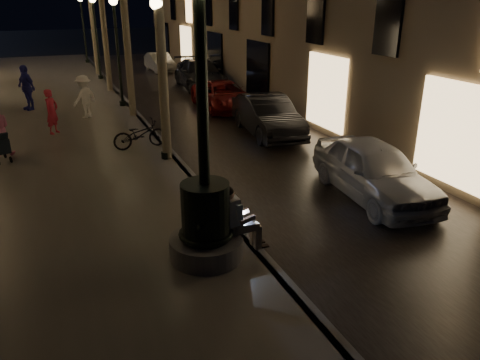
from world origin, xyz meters
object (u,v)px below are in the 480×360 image
lamp_curb_c (95,26)px  pedestrian_red (52,112)px  seated_man_laptop (236,217)px  pedestrian_white (84,97)px  car_front (374,170)px  car_second (268,116)px  car_fifth (160,62)px  lamp_curb_a (160,57)px  fountain_lamppost (205,208)px  bicycle (140,134)px  car_rear (200,74)px  car_third (223,96)px  lamp_curb_b (116,36)px  lamp_curb_d (83,20)px  pedestrian_blue (26,88)px

lamp_curb_c → pedestrian_red: (-3.04, -11.73, -2.24)m
seated_man_laptop → pedestrian_white: pedestrian_white is taller
car_front → pedestrian_red: size_ratio=2.69×
car_second → pedestrian_red: 7.75m
seated_man_laptop → car_second: size_ratio=0.31×
car_fifth → lamp_curb_a: bearing=-104.6°
fountain_lamppost → car_fifth: size_ratio=1.39×
fountain_lamppost → pedestrian_white: bearing=94.8°
seated_man_laptop → car_second: (4.39, 7.79, -0.20)m
lamp_curb_c → bicycle: 14.90m
car_rear → car_third: bearing=-92.9°
fountain_lamppost → car_third: fountain_lamppost is taller
car_third → car_rear: (0.63, 5.47, 0.15)m
seated_man_laptop → lamp_curb_b: bearing=89.6°
seated_man_laptop → car_rear: (5.02, 17.90, -0.15)m
car_second → car_third: bearing=95.6°
lamp_curb_d → pedestrian_blue: (-3.90, -15.26, -2.08)m
lamp_curb_a → lamp_curb_c: size_ratio=1.00×
fountain_lamppost → car_fifth: bearing=78.7°
seated_man_laptop → car_front: size_ratio=0.32×
lamp_curb_d → seated_man_laptop: bearing=-90.2°
lamp_curb_d → car_front: 28.90m
lamp_curb_b → car_rear: bearing=38.3°
lamp_curb_b → pedestrian_white: size_ratio=2.81×
lamp_curb_a → bicycle: lamp_curb_a is taller
seated_man_laptop → pedestrian_red: 10.69m
bicycle → pedestrian_red: bearing=36.5°
car_fifth → car_third: bearing=-91.8°
lamp_curb_d → pedestrian_white: size_ratio=2.81×
lamp_curb_b → car_second: lamp_curb_b is taller
lamp_curb_a → lamp_curb_d: size_ratio=1.00×
car_front → pedestrian_blue: pedestrian_blue is taller
lamp_curb_a → car_second: (4.30, 1.79, -2.51)m
pedestrian_red → bicycle: bearing=-101.2°
car_front → lamp_curb_a: bearing=139.7°
car_third → pedestrian_red: bearing=-161.9°
lamp_curb_c → car_second: (4.30, -14.21, -2.51)m
pedestrian_red → pedestrian_blue: (-0.86, 4.46, 0.16)m
car_third → car_fifth: size_ratio=1.19×
pedestrian_white → pedestrian_blue: size_ratio=0.89×
pedestrian_red → pedestrian_white: 2.41m
fountain_lamppost → lamp_curb_b: 14.16m
fountain_lamppost → lamp_curb_c: size_ratio=1.08×
fountain_lamppost → lamp_curb_d: bearing=88.7°
seated_man_laptop → car_front: bearing=19.2°
car_rear → fountain_lamppost: bearing=-103.7°
car_fifth → pedestrian_blue: (-8.20, -10.17, 0.54)m
car_fifth → bicycle: (-4.80, -17.58, 0.04)m
lamp_curb_d → car_second: size_ratio=1.10×
lamp_curb_b → car_second: 7.96m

